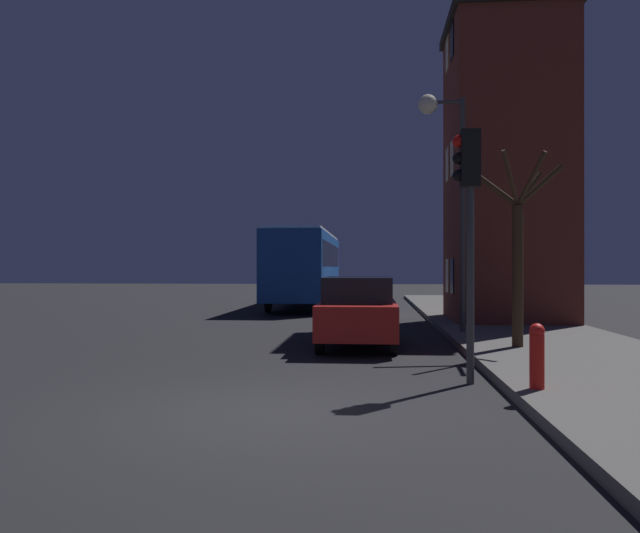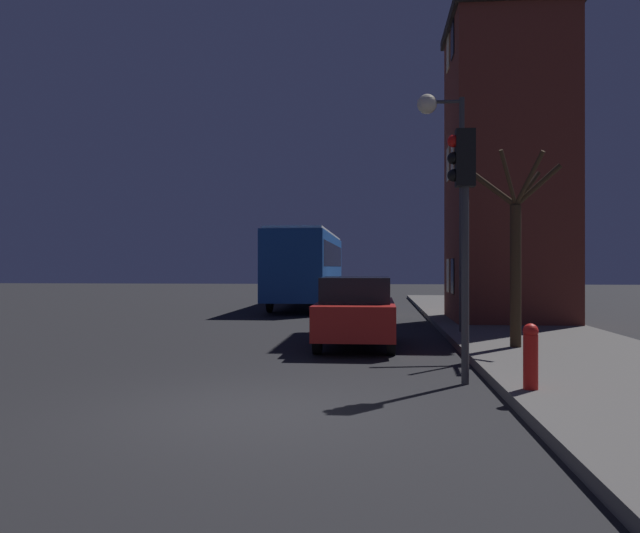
% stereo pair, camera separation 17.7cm
% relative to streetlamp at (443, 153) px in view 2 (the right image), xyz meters
% --- Properties ---
extents(ground_plane, '(120.00, 120.00, 0.00)m').
position_rel_streetlamp_xyz_m(ground_plane, '(-3.27, -8.71, -4.82)').
color(ground_plane, black).
extents(brick_building, '(3.79, 4.21, 9.69)m').
position_rel_streetlamp_xyz_m(brick_building, '(2.42, 3.90, 0.21)').
color(brick_building, brown).
rests_on(brick_building, sidewalk).
extents(streetlamp, '(1.23, 0.52, 6.22)m').
position_rel_streetlamp_xyz_m(streetlamp, '(0.00, 0.00, 0.00)').
color(streetlamp, '#38383A').
rests_on(streetlamp, sidewalk).
extents(traffic_light, '(0.43, 0.24, 4.01)m').
position_rel_streetlamp_xyz_m(traffic_light, '(-0.36, -6.56, -1.93)').
color(traffic_light, '#38383A').
rests_on(traffic_light, ground).
extents(bare_tree, '(2.11, 1.02, 4.09)m').
position_rel_streetlamp_xyz_m(bare_tree, '(1.18, -3.09, -2.61)').
color(bare_tree, '#382819').
rests_on(bare_tree, sidewalk).
extents(bus, '(2.45, 11.96, 3.42)m').
position_rel_streetlamp_xyz_m(bus, '(-4.95, 12.42, -2.78)').
color(bus, '#194793').
rests_on(bus, ground).
extents(car_near_lane, '(1.73, 4.08, 1.61)m').
position_rel_streetlamp_xyz_m(car_near_lane, '(-2.20, -2.13, -3.99)').
color(car_near_lane, '#B21E19').
rests_on(car_near_lane, ground).
extents(car_mid_lane, '(1.75, 3.91, 1.48)m').
position_rel_streetlamp_xyz_m(car_mid_lane, '(-2.43, 7.75, -4.05)').
color(car_mid_lane, beige).
rests_on(car_mid_lane, ground).
extents(fire_hydrant, '(0.21, 0.21, 0.91)m').
position_rel_streetlamp_xyz_m(fire_hydrant, '(0.40, -7.72, -4.18)').
color(fire_hydrant, red).
rests_on(fire_hydrant, sidewalk).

